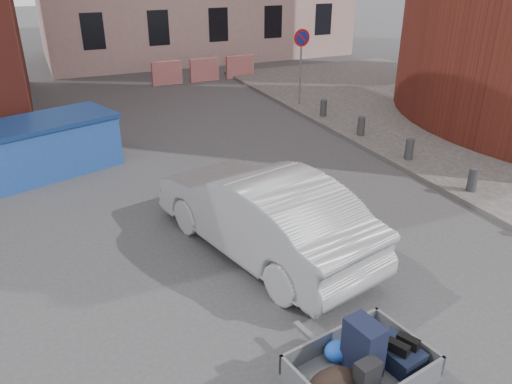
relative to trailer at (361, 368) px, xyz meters
name	(u,v)px	position (x,y,z in m)	size (l,w,h in m)	color
ground	(254,286)	(-0.17, 2.77, -0.61)	(120.00, 120.00, 0.00)	#38383A
sidewalk	(499,135)	(9.83, 6.77, -0.55)	(9.00, 24.00, 0.12)	#474442
no_parking_sign	(301,51)	(5.83, 12.25, 1.41)	(0.60, 0.09, 2.65)	gray
bollards	(409,149)	(5.83, 6.17, -0.21)	(0.22, 9.02, 0.55)	#3A3A3D
barriers	(204,70)	(4.03, 17.77, -0.11)	(4.70, 0.18, 1.00)	red
trailer	(361,368)	(0.00, 0.00, 0.00)	(1.76, 1.92, 1.20)	black
dumpster	(48,145)	(-2.89, 9.45, 0.09)	(3.67, 2.69, 1.38)	#1F4393
silver_car	(261,212)	(0.43, 3.77, 0.19)	(1.69, 4.86, 1.60)	#9FA1A6
bicycle	(461,114)	(8.81, 7.44, 0.05)	(0.72, 2.05, 1.08)	black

